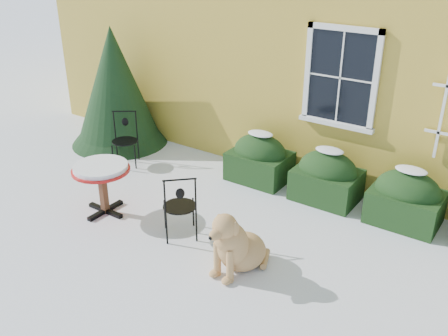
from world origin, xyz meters
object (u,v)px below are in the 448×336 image
Objects in this scene: evergreen_shrub at (116,98)px; bistro_table at (101,173)px; patio_chair_near at (180,206)px; patio_chair_far at (125,139)px; dog at (235,246)px.

evergreen_shrub is 3.00m from bistro_table.
evergreen_shrub is 2.71× the size of bistro_table.
bistro_table is (1.96, -2.25, -0.29)m from evergreen_shrub.
bistro_table is 1.46m from patio_chair_near.
bistro_table is 0.88× the size of patio_chair_near.
bistro_table is 1.91m from patio_chair_far.
patio_chair_far reaches higher than bistro_table.
dog is (1.11, -0.23, -0.13)m from patio_chair_near.
bistro_table is at bearing -174.10° from dog.
patio_chair_near is (3.40, -2.10, -0.47)m from evergreen_shrub.
dog is (3.63, -1.64, -0.12)m from patio_chair_far.
evergreen_shrub is at bearing 160.26° from dog.
patio_chair_near is at bearing -31.77° from evergreen_shrub.
dog reaches higher than bistro_table.
bistro_table is 2.57m from dog.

